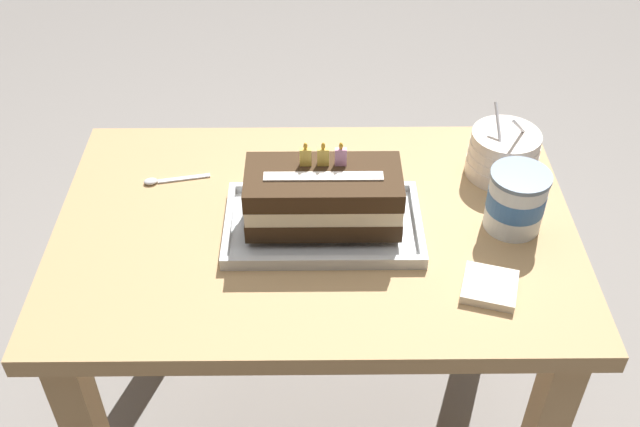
{
  "coord_description": "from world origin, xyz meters",
  "views": [
    {
      "loc": [
        -0.0,
        -1.03,
        1.59
      ],
      "look_at": [
        0.01,
        -0.01,
        0.72
      ],
      "focal_mm": 42.17,
      "sensor_mm": 36.0,
      "label": 1
    }
  ],
  "objects": [
    {
      "name": "foil_tray",
      "position": [
        0.01,
        -0.01,
        0.7
      ],
      "size": [
        0.35,
        0.21,
        0.02
      ],
      "color": "silver",
      "rests_on": "dining_table"
    },
    {
      "name": "serving_spoon_near_tray",
      "position": [
        -0.29,
        0.13,
        0.69
      ],
      "size": [
        0.13,
        0.04,
        0.01
      ],
      "color": "silver",
      "rests_on": "dining_table"
    },
    {
      "name": "bowl_stack",
      "position": [
        0.36,
        0.15,
        0.74
      ],
      "size": [
        0.14,
        0.14,
        0.15
      ],
      "color": "silver",
      "rests_on": "dining_table"
    },
    {
      "name": "ice_cream_tub",
      "position": [
        0.36,
        -0.01,
        0.75
      ],
      "size": [
        0.11,
        0.11,
        0.12
      ],
      "color": "white",
      "rests_on": "dining_table"
    },
    {
      "name": "birthday_cake",
      "position": [
        0.01,
        -0.01,
        0.77
      ],
      "size": [
        0.27,
        0.13,
        0.15
      ],
      "color": "#392615",
      "rests_on": "foil_tray"
    },
    {
      "name": "dining_table",
      "position": [
        0.0,
        0.0,
        0.57
      ],
      "size": [
        0.94,
        0.62,
        0.69
      ],
      "color": "tan",
      "rests_on": "ground_plane"
    },
    {
      "name": "napkin_pile",
      "position": [
        0.29,
        -0.17,
        0.7
      ],
      "size": [
        0.11,
        0.11,
        0.02
      ],
      "color": "silver",
      "rests_on": "dining_table"
    }
  ]
}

